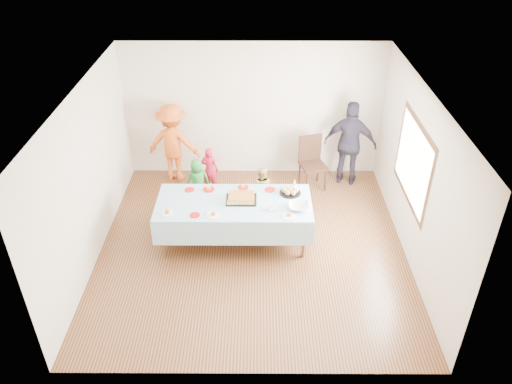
# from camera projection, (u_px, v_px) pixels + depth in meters

# --- Properties ---
(ground) EXTENTS (5.00, 5.00, 0.00)m
(ground) POSITION_uv_depth(u_px,v_px,m) (252.00, 246.00, 8.31)
(ground) COLOR #412512
(ground) RESTS_ON ground
(room_walls) EXTENTS (5.04, 5.04, 2.72)m
(room_walls) POSITION_uv_depth(u_px,v_px,m) (256.00, 153.00, 7.35)
(room_walls) COLOR beige
(room_walls) RESTS_ON ground
(party_table) EXTENTS (2.50, 1.10, 0.78)m
(party_table) POSITION_uv_depth(u_px,v_px,m) (234.00, 205.00, 8.06)
(party_table) COLOR #56341D
(party_table) RESTS_ON ground
(birthday_cake) EXTENTS (0.49, 0.38, 0.09)m
(birthday_cake) POSITION_uv_depth(u_px,v_px,m) (241.00, 198.00, 8.05)
(birthday_cake) COLOR black
(birthday_cake) RESTS_ON party_table
(rolls_tray) EXTENTS (0.35, 0.35, 0.11)m
(rolls_tray) POSITION_uv_depth(u_px,v_px,m) (290.00, 191.00, 8.22)
(rolls_tray) COLOR black
(rolls_tray) RESTS_ON party_table
(punch_bowl) EXTENTS (0.33, 0.33, 0.08)m
(punch_bowl) POSITION_uv_depth(u_px,v_px,m) (298.00, 206.00, 7.85)
(punch_bowl) COLOR silver
(punch_bowl) RESTS_ON party_table
(party_hat) EXTENTS (0.11, 0.11, 0.19)m
(party_hat) POSITION_uv_depth(u_px,v_px,m) (294.00, 184.00, 8.31)
(party_hat) COLOR silver
(party_hat) RESTS_ON party_table
(fork_pile) EXTENTS (0.24, 0.18, 0.07)m
(fork_pile) POSITION_uv_depth(u_px,v_px,m) (270.00, 208.00, 7.82)
(fork_pile) COLOR white
(fork_pile) RESTS_ON party_table
(plate_red_far_a) EXTENTS (0.16, 0.16, 0.01)m
(plate_red_far_a) POSITION_uv_depth(u_px,v_px,m) (189.00, 190.00, 8.33)
(plate_red_far_a) COLOR red
(plate_red_far_a) RESTS_ON party_table
(plate_red_far_b) EXTENTS (0.20, 0.20, 0.01)m
(plate_red_far_b) POSITION_uv_depth(u_px,v_px,m) (209.00, 189.00, 8.34)
(plate_red_far_b) COLOR red
(plate_red_far_b) RESTS_ON party_table
(plate_red_far_c) EXTENTS (0.18, 0.18, 0.01)m
(plate_red_far_c) POSITION_uv_depth(u_px,v_px,m) (243.00, 187.00, 8.39)
(plate_red_far_c) COLOR red
(plate_red_far_c) RESTS_ON party_table
(plate_red_far_d) EXTENTS (0.18, 0.18, 0.01)m
(plate_red_far_d) POSITION_uv_depth(u_px,v_px,m) (270.00, 190.00, 8.33)
(plate_red_far_d) COLOR red
(plate_red_far_d) RESTS_ON party_table
(plate_red_near) EXTENTS (0.16, 0.16, 0.01)m
(plate_red_near) POSITION_uv_depth(u_px,v_px,m) (195.00, 215.00, 7.71)
(plate_red_near) COLOR red
(plate_red_near) RESTS_ON party_table
(plate_white_left) EXTENTS (0.20, 0.20, 0.01)m
(plate_white_left) POSITION_uv_depth(u_px,v_px,m) (167.00, 213.00, 7.76)
(plate_white_left) COLOR white
(plate_white_left) RESTS_ON party_table
(plate_white_mid) EXTENTS (0.23, 0.23, 0.01)m
(plate_white_mid) POSITION_uv_depth(u_px,v_px,m) (213.00, 215.00, 7.71)
(plate_white_mid) COLOR white
(plate_white_mid) RESTS_ON party_table
(plate_white_right) EXTENTS (0.23, 0.23, 0.01)m
(plate_white_right) POSITION_uv_depth(u_px,v_px,m) (289.00, 216.00, 7.69)
(plate_white_right) COLOR white
(plate_white_right) RESTS_ON party_table
(dining_chair) EXTENTS (0.56, 0.56, 1.05)m
(dining_chair) POSITION_uv_depth(u_px,v_px,m) (312.00, 159.00, 9.62)
(dining_chair) COLOR black
(dining_chair) RESTS_ON ground
(toddler_left) EXTENTS (0.38, 0.29, 0.93)m
(toddler_left) POSITION_uv_depth(u_px,v_px,m) (210.00, 170.00, 9.53)
(toddler_left) COLOR red
(toddler_left) RESTS_ON ground
(toddler_mid) EXTENTS (0.50, 0.39, 0.90)m
(toddler_mid) POSITION_uv_depth(u_px,v_px,m) (198.00, 181.00, 9.19)
(toddler_mid) COLOR #27772E
(toddler_mid) RESTS_ON ground
(toddler_right) EXTENTS (0.44, 0.37, 0.79)m
(toddler_right) POSITION_uv_depth(u_px,v_px,m) (262.00, 187.00, 9.14)
(toddler_right) COLOR tan
(toddler_right) RESTS_ON ground
(adult_left) EXTENTS (1.11, 0.75, 1.59)m
(adult_left) POSITION_uv_depth(u_px,v_px,m) (173.00, 143.00, 9.73)
(adult_left) COLOR #DD5A1B
(adult_left) RESTS_ON ground
(adult_right) EXTENTS (1.08, 0.69, 1.71)m
(adult_right) POSITION_uv_depth(u_px,v_px,m) (350.00, 144.00, 9.58)
(adult_right) COLOR #282431
(adult_right) RESTS_ON ground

